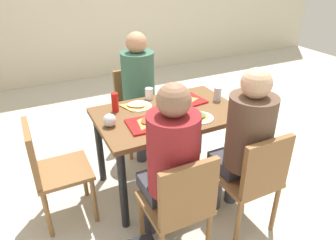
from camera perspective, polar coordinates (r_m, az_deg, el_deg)
ground_plane at (r=2.94m, az=-0.00°, el=-11.53°), size 10.00×10.00×0.02m
main_table at (r=2.59m, az=-0.00°, el=-0.53°), size 1.16×0.75×0.73m
chair_near_left at (r=2.00m, az=2.31°, el=-15.05°), size 0.40×0.40×0.84m
chair_near_right at (r=2.28m, az=15.50°, el=-10.10°), size 0.40×0.40×0.84m
chair_far_side at (r=3.27m, az=-5.94°, el=3.02°), size 0.40×0.40×0.84m
chair_left_end at (r=2.45m, az=-20.88°, el=-8.04°), size 0.40×0.40×0.84m
person_in_red at (r=1.94m, az=0.46°, el=-7.19°), size 0.32×0.42×1.25m
person_in_brown_jacket at (r=2.23m, az=13.97°, el=-3.17°), size 0.32×0.42×1.25m
person_far_side at (r=3.06m, az=-5.21°, el=6.24°), size 0.32×0.42×1.25m
tray_red_near at (r=2.35m, az=-3.01°, el=-0.62°), size 0.38×0.28×0.02m
tray_red_far at (r=2.71m, az=2.80°, el=3.39°), size 0.39×0.30×0.02m
paper_plate_center at (r=2.65m, az=-5.39°, el=2.55°), size 0.22×0.22×0.01m
paper_plate_near_edge at (r=2.45m, az=5.81°, el=0.42°), size 0.22×0.22×0.01m
pizza_slice_a at (r=2.36m, az=-3.79°, el=-0.07°), size 0.22×0.23×0.02m
pizza_slice_b at (r=2.72m, az=2.70°, el=3.87°), size 0.24×0.20×0.02m
pizza_slice_c at (r=2.63m, az=-5.93°, el=2.68°), size 0.26×0.25×0.02m
pizza_slice_d at (r=2.46m, az=5.80°, el=0.79°), size 0.20×0.21×0.02m
plastic_cup_a at (r=2.77m, az=-3.49°, el=4.87°), size 0.07×0.07×0.10m
plastic_cup_b at (r=2.28m, az=4.24°, el=-0.46°), size 0.07×0.07×0.10m
soda_can at (r=2.77m, az=9.07°, el=4.74°), size 0.07×0.07×0.12m
condiment_bottle at (r=2.56m, az=-9.71°, el=3.21°), size 0.06×0.06×0.16m
foil_bundle at (r=2.35m, az=-10.67°, el=-0.03°), size 0.10×0.10×0.10m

